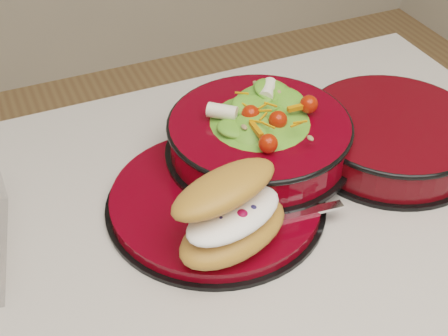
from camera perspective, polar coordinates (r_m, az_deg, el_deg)
name	(u,v)px	position (r m, az deg, el deg)	size (l,w,h in m)	color
dinner_plate	(217,200)	(0.77, -0.68, -2.96)	(0.27, 0.27, 0.02)	black
salad_bowl	(259,130)	(0.81, 3.26, 3.51)	(0.25, 0.25, 0.10)	black
croissant	(231,213)	(0.68, 0.66, -4.17)	(0.16, 0.13, 0.09)	#BF7B3A
fork	(273,220)	(0.73, 4.46, -4.74)	(0.17, 0.03, 0.00)	silver
extra_bowl	(392,134)	(0.88, 15.07, 2.99)	(0.24, 0.24, 0.05)	black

